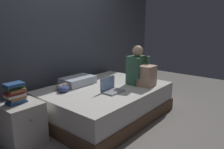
# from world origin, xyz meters

# --- Properties ---
(ground_plane) EXTENTS (8.00, 8.00, 0.00)m
(ground_plane) POSITION_xyz_m (0.00, 0.00, 0.00)
(ground_plane) COLOR gray
(wall_back) EXTENTS (5.60, 0.10, 2.70)m
(wall_back) POSITION_xyz_m (0.00, 1.20, 1.35)
(wall_back) COLOR #424751
(wall_back) RESTS_ON ground_plane
(bed) EXTENTS (2.00, 1.50, 0.50)m
(bed) POSITION_xyz_m (0.20, 0.30, 0.25)
(bed) COLOR brown
(bed) RESTS_ON ground_plane
(nightstand) EXTENTS (0.44, 0.46, 0.54)m
(nightstand) POSITION_xyz_m (-1.10, 0.53, 0.27)
(nightstand) COLOR beige
(nightstand) RESTS_ON ground_plane
(person_sitting) EXTENTS (0.39, 0.44, 0.66)m
(person_sitting) POSITION_xyz_m (0.69, -0.05, 0.75)
(person_sitting) COLOR #38664C
(person_sitting) RESTS_ON bed
(laptop) EXTENTS (0.32, 0.23, 0.22)m
(laptop) POSITION_xyz_m (0.07, 0.07, 0.55)
(laptop) COLOR #9EA0A5
(laptop) RESTS_ON bed
(pillow) EXTENTS (0.56, 0.36, 0.13)m
(pillow) POSITION_xyz_m (0.01, 0.75, 0.56)
(pillow) COLOR silver
(pillow) RESTS_ON bed
(book_stack) EXTENTS (0.23, 0.17, 0.26)m
(book_stack) POSITION_xyz_m (-1.13, 0.57, 0.68)
(book_stack) COLOR #284C84
(book_stack) RESTS_ON nightstand
(clothes_pile) EXTENTS (0.32, 0.27, 0.11)m
(clothes_pile) POSITION_xyz_m (-0.31, 0.68, 0.55)
(clothes_pile) COLOR gray
(clothes_pile) RESTS_ON bed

